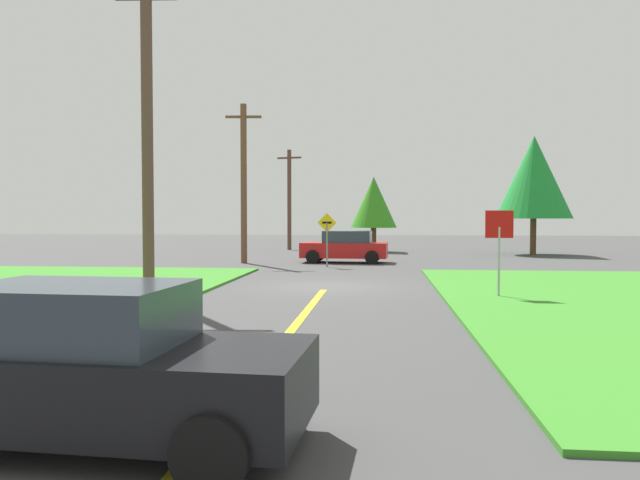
{
  "coord_description": "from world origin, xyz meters",
  "views": [
    {
      "loc": [
        1.8,
        -19.87,
        2.28
      ],
      "look_at": [
        -0.65,
        4.24,
        1.39
      ],
      "focal_mm": 33.88,
      "sensor_mm": 36.0,
      "label": 1
    }
  ],
  "objects_px": {
    "stop_sign": "(499,236)",
    "oak_tree_left": "(534,177)",
    "car_approaching_junction": "(345,247)",
    "utility_pole_far": "(289,198)",
    "pine_tree_center": "(374,202)",
    "utility_pole_mid": "(244,182)",
    "direction_sign": "(327,233)",
    "utility_pole_near": "(147,132)",
    "car_behind_on_main_road": "(102,366)"
  },
  "relations": [
    {
      "from": "utility_pole_mid",
      "to": "pine_tree_center",
      "type": "height_order",
      "value": "utility_pole_mid"
    },
    {
      "from": "oak_tree_left",
      "to": "pine_tree_center",
      "type": "distance_m",
      "value": 10.23
    },
    {
      "from": "car_approaching_junction",
      "to": "utility_pole_near",
      "type": "distance_m",
      "value": 15.02
    },
    {
      "from": "car_approaching_junction",
      "to": "direction_sign",
      "type": "xyz_separation_m",
      "value": [
        -0.67,
        -2.86,
        0.76
      ]
    },
    {
      "from": "pine_tree_center",
      "to": "oak_tree_left",
      "type": "bearing_deg",
      "value": -13.22
    },
    {
      "from": "utility_pole_near",
      "to": "utility_pole_far",
      "type": "distance_m",
      "value": 25.57
    },
    {
      "from": "car_approaching_junction",
      "to": "utility_pole_far",
      "type": "height_order",
      "value": "utility_pole_far"
    },
    {
      "from": "car_behind_on_main_road",
      "to": "direction_sign",
      "type": "height_order",
      "value": "direction_sign"
    },
    {
      "from": "utility_pole_mid",
      "to": "pine_tree_center",
      "type": "relative_size",
      "value": 1.58
    },
    {
      "from": "utility_pole_far",
      "to": "direction_sign",
      "type": "distance_m",
      "value": 15.48
    },
    {
      "from": "utility_pole_far",
      "to": "oak_tree_left",
      "type": "distance_m",
      "value": 16.47
    },
    {
      "from": "car_behind_on_main_road",
      "to": "car_approaching_junction",
      "type": "height_order",
      "value": "same"
    },
    {
      "from": "car_approaching_junction",
      "to": "utility_pole_mid",
      "type": "relative_size",
      "value": 0.56
    },
    {
      "from": "utility_pole_mid",
      "to": "direction_sign",
      "type": "relative_size",
      "value": 3.17
    },
    {
      "from": "pine_tree_center",
      "to": "direction_sign",
      "type": "bearing_deg",
      "value": -98.8
    },
    {
      "from": "stop_sign",
      "to": "utility_pole_near",
      "type": "distance_m",
      "value": 10.55
    },
    {
      "from": "car_behind_on_main_road",
      "to": "utility_pole_near",
      "type": "bearing_deg",
      "value": 112.77
    },
    {
      "from": "stop_sign",
      "to": "car_approaching_junction",
      "type": "xyz_separation_m",
      "value": [
        -5.14,
        13.25,
        -0.96
      ]
    },
    {
      "from": "stop_sign",
      "to": "direction_sign",
      "type": "distance_m",
      "value": 11.91
    },
    {
      "from": "car_behind_on_main_road",
      "to": "direction_sign",
      "type": "xyz_separation_m",
      "value": [
        0.28,
        22.08,
        0.76
      ]
    },
    {
      "from": "pine_tree_center",
      "to": "stop_sign",
      "type": "bearing_deg",
      "value": -80.67
    },
    {
      "from": "utility_pole_near",
      "to": "utility_pole_mid",
      "type": "xyz_separation_m",
      "value": [
        -0.09,
        12.77,
        -0.7
      ]
    },
    {
      "from": "stop_sign",
      "to": "utility_pole_mid",
      "type": "bearing_deg",
      "value": -51.62
    },
    {
      "from": "car_approaching_junction",
      "to": "utility_pole_far",
      "type": "xyz_separation_m",
      "value": [
        -4.7,
        11.94,
        2.88
      ]
    },
    {
      "from": "car_approaching_junction",
      "to": "pine_tree_center",
      "type": "height_order",
      "value": "pine_tree_center"
    },
    {
      "from": "oak_tree_left",
      "to": "utility_pole_far",
      "type": "bearing_deg",
      "value": 164.97
    },
    {
      "from": "car_approaching_junction",
      "to": "direction_sign",
      "type": "bearing_deg",
      "value": 80.29
    },
    {
      "from": "utility_pole_near",
      "to": "pine_tree_center",
      "type": "distance_m",
      "value": 24.47
    },
    {
      "from": "stop_sign",
      "to": "utility_pole_far",
      "type": "height_order",
      "value": "utility_pole_far"
    },
    {
      "from": "utility_pole_near",
      "to": "car_approaching_junction",
      "type": "bearing_deg",
      "value": 69.94
    },
    {
      "from": "utility_pole_far",
      "to": "direction_sign",
      "type": "height_order",
      "value": "utility_pole_far"
    },
    {
      "from": "utility_pole_mid",
      "to": "utility_pole_far",
      "type": "distance_m",
      "value": 12.78
    },
    {
      "from": "stop_sign",
      "to": "oak_tree_left",
      "type": "xyz_separation_m",
      "value": [
        6.04,
        20.93,
        3.01
      ]
    },
    {
      "from": "stop_sign",
      "to": "direction_sign",
      "type": "relative_size",
      "value": 0.99
    },
    {
      "from": "pine_tree_center",
      "to": "car_approaching_junction",
      "type": "bearing_deg",
      "value": -97.51
    },
    {
      "from": "oak_tree_left",
      "to": "pine_tree_center",
      "type": "relative_size",
      "value": 1.45
    },
    {
      "from": "car_approaching_junction",
      "to": "pine_tree_center",
      "type": "bearing_deg",
      "value": -93.97
    },
    {
      "from": "utility_pole_near",
      "to": "pine_tree_center",
      "type": "height_order",
      "value": "utility_pole_near"
    },
    {
      "from": "utility_pole_far",
      "to": "direction_sign",
      "type": "relative_size",
      "value": 2.83
    },
    {
      "from": "car_approaching_junction",
      "to": "utility_pole_near",
      "type": "xyz_separation_m",
      "value": [
        -4.97,
        -13.6,
        3.99
      ]
    },
    {
      "from": "direction_sign",
      "to": "stop_sign",
      "type": "bearing_deg",
      "value": -60.81
    },
    {
      "from": "stop_sign",
      "to": "car_approaching_junction",
      "type": "bearing_deg",
      "value": -69.81
    },
    {
      "from": "car_approaching_junction",
      "to": "utility_pole_far",
      "type": "bearing_deg",
      "value": -64.99
    },
    {
      "from": "stop_sign",
      "to": "car_approaching_junction",
      "type": "distance_m",
      "value": 14.25
    },
    {
      "from": "oak_tree_left",
      "to": "pine_tree_center",
      "type": "height_order",
      "value": "oak_tree_left"
    },
    {
      "from": "car_behind_on_main_road",
      "to": "pine_tree_center",
      "type": "xyz_separation_m",
      "value": [
        2.27,
        34.94,
        2.52
      ]
    },
    {
      "from": "utility_pole_mid",
      "to": "utility_pole_far",
      "type": "relative_size",
      "value": 1.12
    },
    {
      "from": "utility_pole_mid",
      "to": "direction_sign",
      "type": "bearing_deg",
      "value": -24.78
    },
    {
      "from": "utility_pole_mid",
      "to": "utility_pole_far",
      "type": "height_order",
      "value": "utility_pole_mid"
    },
    {
      "from": "car_behind_on_main_road",
      "to": "utility_pole_near",
      "type": "distance_m",
      "value": 12.67
    }
  ]
}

